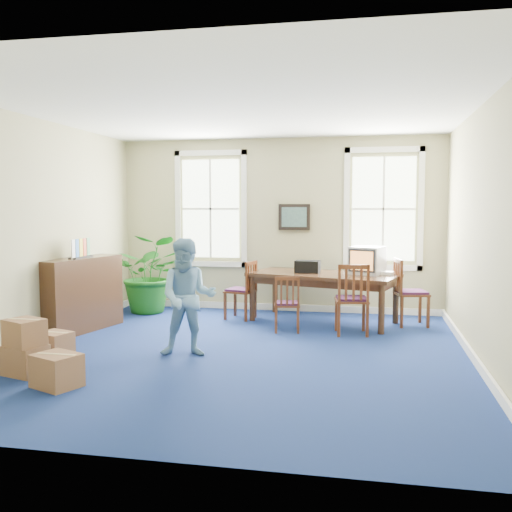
% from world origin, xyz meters
% --- Properties ---
extents(floor, '(6.50, 6.50, 0.00)m').
position_xyz_m(floor, '(0.00, 0.00, 0.00)').
color(floor, navy).
rests_on(floor, ground).
extents(ceiling, '(6.50, 6.50, 0.00)m').
position_xyz_m(ceiling, '(0.00, 0.00, 3.20)').
color(ceiling, white).
rests_on(ceiling, ground).
extents(wall_back, '(6.50, 0.00, 6.50)m').
position_xyz_m(wall_back, '(0.00, 3.25, 1.60)').
color(wall_back, tan).
rests_on(wall_back, ground).
extents(wall_front, '(6.50, 0.00, 6.50)m').
position_xyz_m(wall_front, '(0.00, -3.25, 1.60)').
color(wall_front, tan).
rests_on(wall_front, ground).
extents(wall_left, '(0.00, 6.50, 6.50)m').
position_xyz_m(wall_left, '(-3.00, 0.00, 1.60)').
color(wall_left, tan).
rests_on(wall_left, ground).
extents(wall_right, '(0.00, 6.50, 6.50)m').
position_xyz_m(wall_right, '(3.00, 0.00, 1.60)').
color(wall_right, tan).
rests_on(wall_right, ground).
extents(baseboard_back, '(6.00, 0.04, 0.12)m').
position_xyz_m(baseboard_back, '(0.00, 3.22, 0.06)').
color(baseboard_back, white).
rests_on(baseboard_back, ground).
extents(baseboard_left, '(0.04, 6.50, 0.12)m').
position_xyz_m(baseboard_left, '(-2.97, 0.00, 0.06)').
color(baseboard_left, white).
rests_on(baseboard_left, ground).
extents(baseboard_right, '(0.04, 6.50, 0.12)m').
position_xyz_m(baseboard_right, '(2.97, 0.00, 0.06)').
color(baseboard_right, white).
rests_on(baseboard_right, ground).
extents(window_left, '(1.40, 0.12, 2.20)m').
position_xyz_m(window_left, '(-1.30, 3.23, 1.90)').
color(window_left, white).
rests_on(window_left, ground).
extents(window_right, '(1.40, 0.12, 2.20)m').
position_xyz_m(window_right, '(1.90, 3.23, 1.90)').
color(window_right, white).
rests_on(window_right, ground).
extents(wall_picture, '(0.58, 0.06, 0.48)m').
position_xyz_m(wall_picture, '(0.30, 3.20, 1.75)').
color(wall_picture, black).
rests_on(wall_picture, ground).
extents(conference_table, '(2.64, 1.73, 0.83)m').
position_xyz_m(conference_table, '(0.92, 2.29, 0.41)').
color(conference_table, '#3E2515').
rests_on(conference_table, ground).
extents(crt_tv, '(0.67, 0.69, 0.46)m').
position_xyz_m(crt_tv, '(1.63, 2.35, 1.06)').
color(crt_tv, '#B7B7BC').
rests_on(crt_tv, conference_table).
extents(game_console, '(0.22, 0.25, 0.06)m').
position_xyz_m(game_console, '(1.97, 2.29, 0.86)').
color(game_console, white).
rests_on(game_console, conference_table).
extents(equipment_bag, '(0.43, 0.29, 0.20)m').
position_xyz_m(equipment_bag, '(0.64, 2.35, 0.93)').
color(equipment_bag, black).
rests_on(equipment_bag, conference_table).
extents(chair_near_left, '(0.45, 0.45, 0.88)m').
position_xyz_m(chair_near_left, '(0.42, 1.47, 0.44)').
color(chair_near_left, '#662E14').
rests_on(chair_near_left, ground).
extents(chair_near_right, '(0.55, 0.55, 1.09)m').
position_xyz_m(chair_near_right, '(1.41, 1.47, 0.54)').
color(chair_near_right, '#662E14').
rests_on(chair_near_right, ground).
extents(chair_end_left, '(0.54, 0.54, 1.01)m').
position_xyz_m(chair_end_left, '(-0.52, 2.29, 0.50)').
color(chair_end_left, '#662E14').
rests_on(chair_end_left, ground).
extents(chair_end_right, '(0.59, 0.59, 1.10)m').
position_xyz_m(chair_end_right, '(2.35, 2.29, 0.55)').
color(chair_end_right, '#662E14').
rests_on(chair_end_right, ground).
extents(man, '(0.86, 0.73, 1.54)m').
position_xyz_m(man, '(-0.64, -0.23, 0.77)').
color(man, '#6E9DC1').
rests_on(man, ground).
extents(credenza, '(0.77, 1.59, 1.20)m').
position_xyz_m(credenza, '(-2.75, 0.87, 0.60)').
color(credenza, '#3E2515').
rests_on(credenza, ground).
extents(brochure_rack, '(0.28, 0.73, 0.32)m').
position_xyz_m(brochure_rack, '(-2.73, 0.87, 1.36)').
color(brochure_rack, '#99999E').
rests_on(brochure_rack, credenza).
extents(potted_plant, '(1.40, 1.26, 1.44)m').
position_xyz_m(potted_plant, '(-2.27, 2.56, 0.72)').
color(potted_plant, '#145614').
rests_on(potted_plant, ground).
extents(cardboard_boxes, '(1.51, 1.51, 0.68)m').
position_xyz_m(cardboard_boxes, '(-2.06, -1.32, 0.34)').
color(cardboard_boxes, '#8C5D3D').
rests_on(cardboard_boxes, ground).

